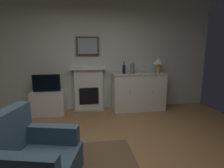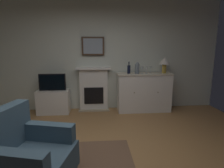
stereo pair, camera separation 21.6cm
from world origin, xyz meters
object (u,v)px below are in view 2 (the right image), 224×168
object	(u,v)px
table_lamp	(165,62)
wine_glass_left	(142,69)
wine_glass_center	(147,69)
wine_bottle	(129,69)
tv_set	(52,82)
framed_picture	(93,46)
vase_decorative	(137,68)
wine_glass_right	(151,68)
tv_cabinet	(54,101)
armchair	(27,156)
sideboard_cabinet	(144,92)
fireplace_unit	(94,89)

from	to	relation	value
table_lamp	wine_glass_left	bearing A→B (deg)	-176.85
wine_glass_center	wine_glass_left	bearing A→B (deg)	178.51
table_lamp	wine_bottle	xyz separation A→B (m)	(-0.89, -0.02, -0.17)
tv_set	framed_picture	bearing A→B (deg)	13.31
framed_picture	vase_decorative	bearing A→B (deg)	-14.46
framed_picture	wine_glass_right	size ratio (longest dim) A/B	3.33
tv_cabinet	armchair	distance (m)	2.50
wine_bottle	tv_set	bearing A→B (deg)	179.76
sideboard_cabinet	wine_glass_right	bearing A→B (deg)	0.18
fireplace_unit	tv_cabinet	world-z (taller)	fireplace_unit
vase_decorative	tv_cabinet	world-z (taller)	vase_decorative
framed_picture	sideboard_cabinet	xyz separation A→B (m)	(1.25, -0.22, -1.14)
fireplace_unit	wine_glass_right	distance (m)	1.51
table_lamp	tv_set	world-z (taller)	table_lamp
framed_picture	tv_set	size ratio (longest dim) A/B	0.89
vase_decorative	tv_cabinet	size ratio (longest dim) A/B	0.37
armchair	sideboard_cabinet	bearing A→B (deg)	51.67
sideboard_cabinet	wine_glass_center	bearing A→B (deg)	-36.95
wine_bottle	wine_glass_right	bearing A→B (deg)	1.71
fireplace_unit	framed_picture	bearing A→B (deg)	90.00
fireplace_unit	wine_glass_right	world-z (taller)	wine_glass_right
fireplace_unit	vase_decorative	size ratio (longest dim) A/B	3.91
wine_bottle	armchair	distance (m)	2.99
wine_glass_right	armchair	world-z (taller)	wine_glass_right
framed_picture	wine_bottle	size ratio (longest dim) A/B	1.90
framed_picture	fireplace_unit	bearing A→B (deg)	-90.00
fireplace_unit	wine_glass_right	bearing A→B (deg)	-7.16
wine_bottle	vase_decorative	world-z (taller)	wine_bottle
framed_picture	wine_glass_left	world-z (taller)	framed_picture
table_lamp	wine_bottle	world-z (taller)	table_lamp
wine_bottle	sideboard_cabinet	bearing A→B (deg)	2.32
wine_glass_right	tv_set	xyz separation A→B (m)	(-2.38, -0.01, -0.31)
table_lamp	wine_glass_right	size ratio (longest dim) A/B	2.42
table_lamp	wine_glass_right	world-z (taller)	table_lamp
framed_picture	tv_cabinet	bearing A→B (deg)	-167.99
wine_glass_right	armchair	size ratio (longest dim) A/B	0.17
wine_glass_left	tv_set	size ratio (longest dim) A/B	0.27
wine_glass_center	tv_set	world-z (taller)	wine_glass_center
wine_glass_center	wine_glass_right	size ratio (longest dim) A/B	1.00
framed_picture	wine_glass_left	distance (m)	1.33
framed_picture	vase_decorative	xyz separation A→B (m)	(1.06, -0.27, -0.52)
wine_glass_left	tv_set	xyz separation A→B (m)	(-2.16, 0.02, -0.31)
vase_decorative	armchair	xyz separation A→B (m)	(-1.76, -2.42, -0.71)
framed_picture	sideboard_cabinet	distance (m)	1.70
wine_glass_center	armchair	bearing A→B (deg)	-129.35
table_lamp	wine_bottle	distance (m)	0.90
sideboard_cabinet	wine_glass_left	distance (m)	0.60
sideboard_cabinet	wine_glass_right	distance (m)	0.62
tv_cabinet	wine_glass_center	bearing A→B (deg)	-1.23
fireplace_unit	wine_glass_center	xyz separation A→B (m)	(1.30, -0.21, 0.53)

